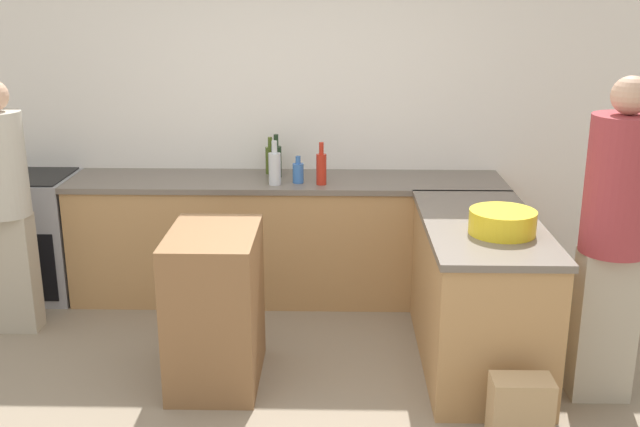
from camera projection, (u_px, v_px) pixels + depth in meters
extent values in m
cube|color=white|center=(288.00, 111.00, 5.63)|extent=(8.00, 0.06, 2.70)
cube|color=tan|center=(287.00, 241.00, 5.58)|extent=(3.13, 0.61, 0.87)
cube|color=#6B6056|center=(286.00, 181.00, 5.45)|extent=(3.16, 0.64, 0.04)
cube|color=tan|center=(478.00, 296.00, 4.57)|extent=(0.66, 1.44, 0.87)
cube|color=#6B6056|center=(482.00, 225.00, 4.44)|extent=(0.69, 1.47, 0.04)
cube|color=#99999E|center=(30.00, 236.00, 5.61)|extent=(0.70, 0.61, 0.91)
cube|color=black|center=(15.00, 268.00, 5.35)|extent=(0.59, 0.01, 0.51)
cube|color=black|center=(23.00, 176.00, 5.48)|extent=(0.64, 0.56, 0.01)
cube|color=brown|center=(215.00, 307.00, 4.35)|extent=(0.50, 0.72, 0.92)
cylinder|color=yellow|center=(502.00, 222.00, 4.20)|extent=(0.38, 0.38, 0.14)
cylinder|color=silver|center=(275.00, 169.00, 5.25)|extent=(0.09, 0.09, 0.22)
cylinder|color=silver|center=(274.00, 147.00, 5.20)|extent=(0.04, 0.04, 0.09)
cylinder|color=black|center=(276.00, 162.00, 5.46)|extent=(0.08, 0.08, 0.23)
cylinder|color=black|center=(276.00, 140.00, 5.41)|extent=(0.03, 0.03, 0.09)
cylinder|color=#475B1E|center=(270.00, 160.00, 5.57)|extent=(0.07, 0.07, 0.20)
cylinder|color=#475B1E|center=(270.00, 142.00, 5.53)|extent=(0.03, 0.03, 0.08)
cylinder|color=#386BB7|center=(298.00, 173.00, 5.31)|extent=(0.08, 0.08, 0.14)
cylinder|color=#386BB7|center=(298.00, 160.00, 5.28)|extent=(0.04, 0.04, 0.05)
cylinder|color=red|center=(321.00, 169.00, 5.25)|extent=(0.07, 0.07, 0.22)
cylinder|color=red|center=(321.00, 148.00, 5.21)|extent=(0.03, 0.03, 0.08)
cube|color=#ADA38E|center=(15.00, 273.00, 5.02)|extent=(0.29, 0.17, 0.81)
cylinder|color=#B7B2A3|center=(1.00, 164.00, 4.80)|extent=(0.32, 0.32, 0.68)
cube|color=#ADA38E|center=(603.00, 325.00, 4.17)|extent=(0.33, 0.20, 0.87)
cylinder|color=#993338|center=(620.00, 185.00, 3.94)|extent=(0.36, 0.36, 0.74)
sphere|color=tan|center=(631.00, 95.00, 3.80)|extent=(0.20, 0.20, 0.20)
cube|color=tan|center=(520.00, 413.00, 3.76)|extent=(0.31, 0.18, 0.38)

